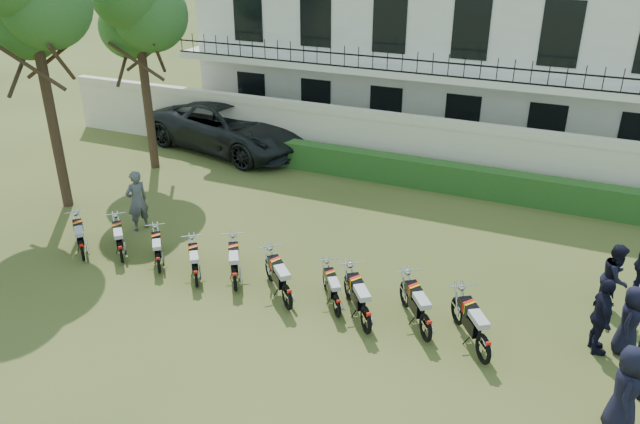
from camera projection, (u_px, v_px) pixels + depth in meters
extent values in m
plane|color=#3E4A1D|center=(318.00, 280.00, 16.41)|extent=(100.00, 100.00, 0.00)
cube|color=beige|center=(407.00, 150.00, 22.59)|extent=(30.00, 0.30, 2.00)
cube|color=beige|center=(409.00, 119.00, 22.10)|extent=(30.00, 0.35, 0.30)
cube|color=#274B1B|center=(427.00, 174.00, 21.79)|extent=(18.00, 0.60, 1.00)
cube|color=white|center=(451.00, 50.00, 26.48)|extent=(20.00, 8.00, 7.00)
cube|color=white|center=(421.00, 74.00, 22.59)|extent=(20.00, 1.40, 0.25)
cube|color=black|center=(418.00, 60.00, 21.80)|extent=(20.00, 0.05, 0.05)
cube|color=black|center=(417.00, 73.00, 21.99)|extent=(20.00, 0.05, 0.05)
cube|color=black|center=(252.00, 98.00, 26.71)|extent=(1.30, 0.12, 2.20)
cube|color=black|center=(248.00, 13.00, 25.21)|extent=(1.30, 0.12, 2.20)
cube|color=black|center=(316.00, 106.00, 25.63)|extent=(1.30, 0.12, 2.20)
cube|color=black|center=(316.00, 18.00, 24.12)|extent=(1.30, 0.12, 2.20)
cube|color=black|center=(386.00, 114.00, 24.55)|extent=(1.30, 0.12, 2.20)
cube|color=black|center=(390.00, 23.00, 23.04)|extent=(1.30, 0.12, 2.20)
cube|color=black|center=(462.00, 123.00, 23.46)|extent=(1.30, 0.12, 2.20)
cube|color=black|center=(471.00, 28.00, 21.96)|extent=(1.30, 0.12, 2.20)
cube|color=black|center=(545.00, 134.00, 22.38)|extent=(1.30, 0.12, 2.20)
cube|color=black|center=(561.00, 34.00, 20.87)|extent=(1.30, 0.12, 2.20)
cube|color=black|center=(637.00, 145.00, 21.30)|extent=(1.30, 0.12, 2.20)
cylinder|color=#473323|center=(52.00, 118.00, 19.38)|extent=(0.32, 0.32, 5.95)
sphere|color=#295F26|center=(46.00, 4.00, 17.94)|extent=(2.60, 2.60, 2.60)
sphere|color=#295F26|center=(27.00, 23.00, 18.64)|extent=(2.20, 2.20, 2.20)
cylinder|color=#473323|center=(147.00, 100.00, 22.66)|extent=(0.32, 0.32, 5.25)
sphere|color=#295F26|center=(150.00, 14.00, 21.39)|extent=(2.60, 2.60, 2.60)
sphere|color=#295F26|center=(130.00, 27.00, 22.06)|extent=(2.20, 2.20, 2.20)
torus|color=black|center=(84.00, 262.00, 16.68)|extent=(0.49, 0.47, 0.60)
torus|color=black|center=(81.00, 242.00, 17.73)|extent=(0.49, 0.47, 0.60)
cube|color=black|center=(82.00, 248.00, 17.10)|extent=(0.51, 0.50, 0.29)
cube|color=black|center=(80.00, 236.00, 17.17)|extent=(0.49, 0.49, 0.21)
cube|color=red|center=(80.00, 235.00, 17.17)|extent=(0.18, 0.27, 0.22)
cube|color=yellow|center=(80.00, 236.00, 17.12)|extent=(0.15, 0.26, 0.22)
cube|color=#ABABAB|center=(81.00, 242.00, 16.75)|extent=(0.55, 0.54, 0.12)
cylinder|color=silver|center=(77.00, 222.00, 17.31)|extent=(0.42, 0.45, 0.03)
torus|color=black|center=(123.00, 264.00, 16.60)|extent=(0.46, 0.48, 0.58)
torus|color=black|center=(120.00, 243.00, 17.65)|extent=(0.46, 0.48, 0.58)
cube|color=black|center=(121.00, 250.00, 17.03)|extent=(0.48, 0.50, 0.29)
cube|color=black|center=(119.00, 238.00, 17.10)|extent=(0.47, 0.48, 0.21)
cube|color=red|center=(119.00, 238.00, 17.10)|extent=(0.18, 0.26, 0.22)
cube|color=yellow|center=(119.00, 238.00, 17.05)|extent=(0.16, 0.25, 0.22)
cube|color=#ABABAB|center=(120.00, 244.00, 16.68)|extent=(0.53, 0.54, 0.11)
cylinder|color=silver|center=(117.00, 224.00, 17.24)|extent=(0.44, 0.41, 0.03)
torus|color=black|center=(160.00, 275.00, 16.11)|extent=(0.41, 0.48, 0.55)
torus|color=black|center=(158.00, 254.00, 17.14)|extent=(0.41, 0.48, 0.55)
cube|color=black|center=(158.00, 261.00, 16.53)|extent=(0.44, 0.49, 0.27)
cube|color=black|center=(157.00, 249.00, 16.60)|extent=(0.44, 0.47, 0.20)
cube|color=red|center=(157.00, 249.00, 16.60)|extent=(0.19, 0.25, 0.21)
cube|color=yellow|center=(157.00, 250.00, 16.55)|extent=(0.17, 0.23, 0.21)
cube|color=#ABABAB|center=(157.00, 256.00, 16.19)|extent=(0.48, 0.53, 0.11)
cylinder|color=silver|center=(156.00, 235.00, 16.74)|extent=(0.44, 0.36, 0.03)
torus|color=black|center=(198.00, 290.00, 15.48)|extent=(0.40, 0.49, 0.56)
torus|color=black|center=(195.00, 266.00, 16.52)|extent=(0.40, 0.49, 0.56)
cube|color=black|center=(196.00, 274.00, 15.90)|extent=(0.43, 0.50, 0.27)
cube|color=black|center=(195.00, 262.00, 15.98)|extent=(0.44, 0.47, 0.20)
cube|color=red|center=(194.00, 261.00, 15.98)|extent=(0.20, 0.25, 0.21)
cube|color=yellow|center=(195.00, 262.00, 15.93)|extent=(0.17, 0.23, 0.21)
cube|color=#ABABAB|center=(195.00, 269.00, 15.56)|extent=(0.48, 0.53, 0.11)
cylinder|color=silver|center=(193.00, 247.00, 16.12)|extent=(0.45, 0.35, 0.03)
torus|color=black|center=(236.00, 295.00, 15.24)|extent=(0.40, 0.57, 0.61)
torus|color=black|center=(235.00, 268.00, 16.41)|extent=(0.40, 0.57, 0.61)
cube|color=black|center=(235.00, 277.00, 15.72)|extent=(0.44, 0.57, 0.30)
cube|color=black|center=(234.00, 263.00, 15.81)|extent=(0.46, 0.52, 0.22)
cube|color=red|center=(234.00, 262.00, 15.80)|extent=(0.23, 0.26, 0.23)
cube|color=yellow|center=(234.00, 264.00, 15.75)|extent=(0.21, 0.24, 0.23)
cube|color=#ABABAB|center=(234.00, 271.00, 15.34)|extent=(0.49, 0.60, 0.12)
cylinder|color=silver|center=(233.00, 246.00, 15.96)|extent=(0.53, 0.34, 0.03)
torus|color=black|center=(297.00, 314.00, 14.47)|extent=(0.53, 0.54, 0.66)
torus|color=black|center=(278.00, 284.00, 15.65)|extent=(0.53, 0.54, 0.66)
cube|color=black|center=(288.00, 294.00, 14.95)|extent=(0.56, 0.56, 0.32)
cube|color=black|center=(284.00, 278.00, 15.03)|extent=(0.54, 0.54, 0.24)
cube|color=red|center=(284.00, 278.00, 15.03)|extent=(0.20, 0.30, 0.25)
cube|color=yellow|center=(285.00, 279.00, 14.97)|extent=(0.17, 0.29, 0.25)
cube|color=#ABABAB|center=(292.00, 288.00, 14.56)|extent=(0.60, 0.60, 0.13)
cylinder|color=silver|center=(279.00, 260.00, 15.18)|extent=(0.48, 0.48, 0.03)
torus|color=black|center=(343.00, 322.00, 14.27)|extent=(0.40, 0.51, 0.57)
torus|color=black|center=(331.00, 293.00, 15.34)|extent=(0.40, 0.51, 0.57)
cube|color=black|center=(337.00, 303.00, 14.70)|extent=(0.43, 0.51, 0.28)
cube|color=black|center=(336.00, 289.00, 14.78)|extent=(0.44, 0.48, 0.20)
cube|color=red|center=(336.00, 289.00, 14.78)|extent=(0.20, 0.25, 0.21)
cube|color=yellow|center=(336.00, 290.00, 14.73)|extent=(0.18, 0.23, 0.21)
cube|color=#ABABAB|center=(340.00, 299.00, 14.36)|extent=(0.48, 0.55, 0.11)
cylinder|color=silver|center=(333.00, 273.00, 14.93)|extent=(0.47, 0.35, 0.03)
torus|color=black|center=(376.00, 340.00, 13.59)|extent=(0.48, 0.59, 0.67)
torus|color=black|center=(357.00, 304.00, 14.83)|extent=(0.48, 0.59, 0.67)
cube|color=black|center=(367.00, 316.00, 14.09)|extent=(0.52, 0.60, 0.33)
cube|color=black|center=(364.00, 299.00, 14.18)|extent=(0.52, 0.56, 0.24)
cube|color=red|center=(364.00, 299.00, 14.18)|extent=(0.23, 0.29, 0.25)
cube|color=yellow|center=(365.00, 301.00, 14.12)|extent=(0.21, 0.28, 0.25)
cube|color=#ABABAB|center=(371.00, 311.00, 13.69)|extent=(0.57, 0.64, 0.13)
cylinder|color=silver|center=(360.00, 279.00, 14.35)|extent=(0.54, 0.42, 0.03)
torus|color=black|center=(437.00, 348.00, 13.33)|extent=(0.46, 0.59, 0.65)
torus|color=black|center=(415.00, 311.00, 14.56)|extent=(0.46, 0.59, 0.65)
cube|color=black|center=(427.00, 324.00, 13.83)|extent=(0.50, 0.59, 0.32)
cube|color=black|center=(424.00, 307.00, 13.92)|extent=(0.51, 0.55, 0.24)
cube|color=red|center=(424.00, 307.00, 13.92)|extent=(0.23, 0.29, 0.25)
cube|color=yellow|center=(425.00, 308.00, 13.86)|extent=(0.21, 0.27, 0.25)
cube|color=#ABABAB|center=(433.00, 319.00, 13.43)|extent=(0.55, 0.63, 0.13)
cylinder|color=silver|center=(420.00, 287.00, 14.09)|extent=(0.54, 0.40, 0.03)
torus|color=black|center=(498.00, 372.00, 12.62)|extent=(0.46, 0.61, 0.67)
torus|color=black|center=(470.00, 330.00, 13.89)|extent=(0.46, 0.61, 0.67)
cube|color=black|center=(485.00, 345.00, 13.13)|extent=(0.50, 0.61, 0.33)
cube|color=black|center=(482.00, 327.00, 13.23)|extent=(0.52, 0.57, 0.24)
cube|color=red|center=(482.00, 326.00, 13.23)|extent=(0.25, 0.29, 0.25)
cube|color=yellow|center=(483.00, 328.00, 13.17)|extent=(0.22, 0.27, 0.25)
cube|color=#ABABAB|center=(493.00, 341.00, 12.72)|extent=(0.56, 0.65, 0.13)
cylinder|color=silver|center=(477.00, 304.00, 13.40)|extent=(0.57, 0.40, 0.03)
imported|color=black|center=(230.00, 126.00, 25.19)|extent=(7.52, 4.65, 1.94)
imported|color=#58585D|center=(137.00, 201.00, 18.69)|extent=(0.68, 0.81, 1.90)
imported|color=black|center=(626.00, 390.00, 11.30)|extent=(0.64, 0.93, 1.83)
imported|color=black|center=(602.00, 317.00, 13.37)|extent=(0.71, 1.14, 1.81)
imported|color=black|center=(630.00, 320.00, 13.40)|extent=(0.70, 0.90, 1.63)
imported|color=black|center=(615.00, 278.00, 14.88)|extent=(0.87, 0.99, 1.74)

